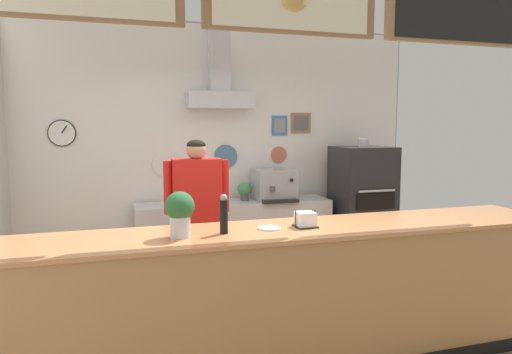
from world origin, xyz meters
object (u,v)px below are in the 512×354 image
(condiment_plate, at_px, (269,228))
(potted_sage, at_px, (245,190))
(pizza_oven, at_px, (362,206))
(shop_worker, at_px, (197,222))
(espresso_machine, at_px, (274,185))
(potted_thyme, at_px, (198,192))
(napkin_holder, at_px, (305,220))
(basil_vase, at_px, (180,213))
(pepper_grinder, at_px, (224,214))

(condiment_plate, bearing_deg, potted_sage, 79.04)
(pizza_oven, distance_m, shop_worker, 2.47)
(espresso_machine, distance_m, potted_thyme, 0.95)
(condiment_plate, distance_m, napkin_holder, 0.28)
(shop_worker, relative_size, basil_vase, 5.33)
(potted_thyme, distance_m, condiment_plate, 2.27)
(espresso_machine, height_order, napkin_holder, espresso_machine)
(shop_worker, height_order, basil_vase, shop_worker)
(potted_thyme, relative_size, basil_vase, 0.72)
(shop_worker, bearing_deg, basil_vase, 78.80)
(napkin_holder, bearing_deg, shop_worker, 119.23)
(potted_sage, relative_size, basil_vase, 0.73)
(potted_thyme, height_order, basil_vase, basil_vase)
(pizza_oven, bearing_deg, espresso_machine, 170.98)
(pizza_oven, bearing_deg, basil_vase, -141.20)
(espresso_machine, xyz_separation_m, napkin_holder, (-0.52, -2.22, 0.03))
(espresso_machine, bearing_deg, napkin_holder, -103.26)
(pizza_oven, height_order, potted_sage, pizza_oven)
(shop_worker, relative_size, napkin_holder, 10.06)
(espresso_machine, xyz_separation_m, potted_thyme, (-0.95, 0.05, -0.06))
(basil_vase, distance_m, napkin_holder, 0.95)
(basil_vase, xyz_separation_m, napkin_holder, (0.94, 0.05, -0.12))
(espresso_machine, bearing_deg, pepper_grinder, -117.19)
(pepper_grinder, bearing_deg, condiment_plate, 6.59)
(basil_vase, height_order, pepper_grinder, basil_vase)
(pepper_grinder, bearing_deg, pizza_oven, 42.09)
(shop_worker, bearing_deg, espresso_machine, -132.51)
(pizza_oven, height_order, pepper_grinder, pizza_oven)
(shop_worker, xyz_separation_m, espresso_machine, (1.15, 1.10, 0.18))
(pizza_oven, height_order, condiment_plate, pizza_oven)
(potted_thyme, relative_size, pepper_grinder, 0.81)
(potted_sage, height_order, pepper_grinder, pepper_grinder)
(potted_thyme, bearing_deg, basil_vase, -102.52)
(shop_worker, distance_m, pepper_grinder, 1.19)
(potted_sage, xyz_separation_m, condiment_plate, (-0.44, -2.26, 0.04))
(potted_thyme, height_order, napkin_holder, napkin_holder)
(espresso_machine, height_order, potted_sage, espresso_machine)
(potted_sage, bearing_deg, espresso_machine, -7.72)
(espresso_machine, relative_size, potted_sage, 2.22)
(pepper_grinder, bearing_deg, napkin_holder, 2.71)
(shop_worker, xyz_separation_m, condiment_plate, (0.35, -1.11, 0.16))
(espresso_machine, xyz_separation_m, basil_vase, (-1.47, -2.27, 0.15))
(napkin_holder, bearing_deg, condiment_plate, 177.82)
(condiment_plate, bearing_deg, shop_worker, 107.34)
(basil_vase, relative_size, napkin_holder, 1.89)
(pepper_grinder, bearing_deg, potted_sage, 71.06)
(napkin_holder, bearing_deg, potted_thyme, 100.59)
(shop_worker, bearing_deg, potted_thyme, -96.13)
(espresso_machine, bearing_deg, potted_sage, 172.28)
(napkin_holder, bearing_deg, potted_sage, 86.05)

